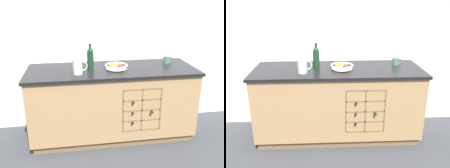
# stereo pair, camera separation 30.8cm
# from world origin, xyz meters

# --- Properties ---
(ground_plane) EXTENTS (14.00, 14.00, 0.00)m
(ground_plane) POSITION_xyz_m (0.00, 0.00, 0.00)
(ground_plane) COLOR #383A3F
(back_wall) EXTENTS (4.40, 0.06, 2.55)m
(back_wall) POSITION_xyz_m (0.00, 0.42, 1.27)
(back_wall) COLOR white
(back_wall) RESTS_ON ground_plane
(kitchen_island) EXTENTS (2.04, 0.76, 0.90)m
(kitchen_island) POSITION_xyz_m (0.00, -0.00, 0.46)
(kitchen_island) COLOR brown
(kitchen_island) RESTS_ON ground_plane
(fruit_bowl) EXTENTS (0.28, 0.28, 0.09)m
(fruit_bowl) POSITION_xyz_m (0.05, -0.03, 0.94)
(fruit_bowl) COLOR silver
(fruit_bowl) RESTS_ON kitchen_island
(white_pitcher) EXTENTS (0.17, 0.12, 0.16)m
(white_pitcher) POSITION_xyz_m (-0.41, -0.15, 0.99)
(white_pitcher) COLOR silver
(white_pitcher) RESTS_ON kitchen_island
(ceramic_mug) EXTENTS (0.12, 0.08, 0.09)m
(ceramic_mug) POSITION_xyz_m (0.74, 0.13, 0.95)
(ceramic_mug) COLOR #4C7A56
(ceramic_mug) RESTS_ON kitchen_island
(standing_wine_bottle) EXTENTS (0.08, 0.08, 0.31)m
(standing_wine_bottle) POSITION_xyz_m (-0.26, -0.01, 1.04)
(standing_wine_bottle) COLOR #19381E
(standing_wine_bottle) RESTS_ON kitchen_island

